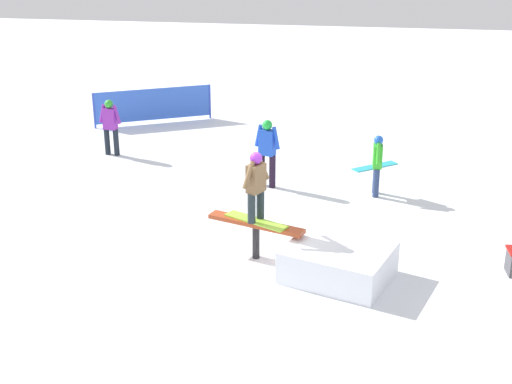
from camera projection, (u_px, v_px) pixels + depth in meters
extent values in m
plane|color=white|center=(256.00, 258.00, 13.68)|extent=(60.00, 60.00, 0.00)
cylinder|color=black|center=(256.00, 242.00, 13.56)|extent=(0.14, 0.14, 0.68)
cube|color=#A53F1E|center=(256.00, 224.00, 13.42)|extent=(1.93, 0.89, 0.08)
cube|color=white|center=(338.00, 262.00, 12.84)|extent=(2.19, 2.00, 0.61)
cube|color=#98CF38|center=(256.00, 221.00, 13.40)|extent=(1.30, 0.85, 0.03)
cylinder|color=#212C30|center=(260.00, 204.00, 13.39)|extent=(0.15, 0.15, 0.58)
cylinder|color=#212C30|center=(252.00, 208.00, 13.18)|extent=(0.15, 0.15, 0.58)
cube|color=brown|center=(256.00, 178.00, 13.08)|extent=(0.36, 0.42, 0.54)
cylinder|color=brown|center=(263.00, 169.00, 13.21)|extent=(0.23, 0.34, 0.50)
cylinder|color=brown|center=(249.00, 175.00, 12.87)|extent=(0.23, 0.34, 0.50)
sphere|color=purple|center=(256.00, 158.00, 12.94)|extent=(0.23, 0.23, 0.23)
cylinder|color=#1B222D|center=(116.00, 142.00, 19.31)|extent=(0.15, 0.15, 0.73)
cylinder|color=#1B222D|center=(107.00, 141.00, 19.38)|extent=(0.15, 0.15, 0.73)
cube|color=purple|center=(110.00, 119.00, 19.11)|extent=(0.38, 0.26, 0.58)
cylinder|color=purple|center=(117.00, 115.00, 19.00)|extent=(0.22, 0.12, 0.51)
cylinder|color=purple|center=(102.00, 113.00, 19.12)|extent=(0.22, 0.12, 0.51)
sphere|color=green|center=(109.00, 104.00, 18.96)|extent=(0.22, 0.22, 0.22)
cylinder|color=black|center=(272.00, 171.00, 17.04)|extent=(0.15, 0.15, 0.80)
cylinder|color=black|center=(262.00, 170.00, 17.16)|extent=(0.15, 0.15, 0.80)
cube|color=blue|center=(267.00, 142.00, 16.84)|extent=(0.42, 0.33, 0.62)
cylinder|color=blue|center=(276.00, 138.00, 16.69)|extent=(0.22, 0.15, 0.54)
cylinder|color=blue|center=(259.00, 135.00, 16.89)|extent=(0.22, 0.15, 0.54)
sphere|color=green|center=(267.00, 125.00, 16.69)|extent=(0.24, 0.24, 0.24)
cylinder|color=navy|center=(376.00, 183.00, 16.48)|extent=(0.14, 0.14, 0.69)
cylinder|color=navy|center=(376.00, 179.00, 16.72)|extent=(0.14, 0.14, 0.69)
cube|color=green|center=(378.00, 156.00, 16.38)|extent=(0.22, 0.35, 0.55)
cylinder|color=green|center=(378.00, 154.00, 16.14)|extent=(0.09, 0.22, 0.49)
cylinder|color=green|center=(377.00, 148.00, 16.52)|extent=(0.09, 0.22, 0.49)
sphere|color=blue|center=(379.00, 140.00, 16.24)|extent=(0.21, 0.21, 0.21)
cube|color=#2AB9C6|center=(375.00, 166.00, 18.55)|extent=(1.20, 1.05, 0.02)
cube|color=#3F3F44|center=(509.00, 263.00, 13.01)|extent=(0.06, 0.40, 0.44)
cylinder|color=blue|center=(210.00, 101.00, 22.72)|extent=(0.06, 0.06, 1.10)
cylinder|color=blue|center=(94.00, 111.00, 21.66)|extent=(0.06, 0.06, 1.10)
cube|color=blue|center=(153.00, 104.00, 22.17)|extent=(3.23, 1.70, 0.99)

